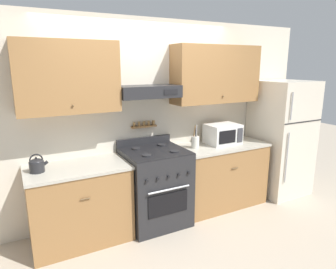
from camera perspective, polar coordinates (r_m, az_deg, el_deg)
The scene contains 9 objects.
ground_plane at distance 3.81m, azimuth -0.34°, elevation -18.12°, with size 16.00×16.00×0.00m, color #B2A38E.
wall_back at distance 3.86m, azimuth -4.02°, elevation 5.81°, with size 5.20×0.46×2.55m.
counter_left at distance 3.61m, azimuth -16.46°, elevation -12.50°, with size 1.10×0.67×0.89m.
counter_right at distance 4.38m, azimuth 9.68°, elevation -7.48°, with size 1.31×0.67×0.89m.
stove_range at distance 3.83m, azimuth -2.47°, elevation -9.87°, with size 0.75×0.73×1.05m.
refrigerator at distance 4.96m, azimuth 20.65°, elevation -0.57°, with size 0.77×0.78×1.75m.
tea_kettle at distance 3.39m, azimuth -23.71°, elevation -5.32°, with size 0.19×0.15×0.20m.
microwave at distance 4.27m, azimuth 10.39°, elevation 0.11°, with size 0.45×0.35×0.27m.
utensil_crock at distance 4.00m, azimuth 5.20°, elevation -1.37°, with size 0.11×0.11×0.31m.
Camera 1 is at (-1.51, -2.88, 1.99)m, focal length 32.00 mm.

